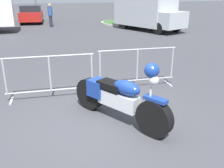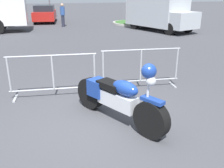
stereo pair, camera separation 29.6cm
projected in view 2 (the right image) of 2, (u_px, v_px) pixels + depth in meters
The scene contains 9 objects.
ground_plane at pixel (96, 125), 4.90m from camera, with size 120.00×120.00×0.00m, color #424247.
motorcycle at pixel (118, 97), 4.90m from camera, with size 1.29×2.20×1.35m.
crowd_barrier_near at pixel (53, 76), 6.06m from camera, with size 2.12×0.64×1.07m.
crowd_barrier_far at pixel (141, 68), 6.65m from camera, with size 2.12×0.64×1.07m.
delivery_van at pixel (159, 12), 16.68m from camera, with size 3.50×5.36×2.31m.
parked_car_white at pixel (6, 16), 20.15m from camera, with size 2.07×4.19×1.37m.
parked_car_red at pixel (45, 14), 21.53m from camera, with size 2.19×4.42×1.45m.
pedestrian at pixel (63, 14), 18.66m from camera, with size 0.43×0.43×1.69m.
planter_island at pixel (138, 20), 20.51m from camera, with size 4.33×4.33×1.25m.
Camera 2 is at (-0.88, -4.24, 2.45)m, focal length 40.00 mm.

